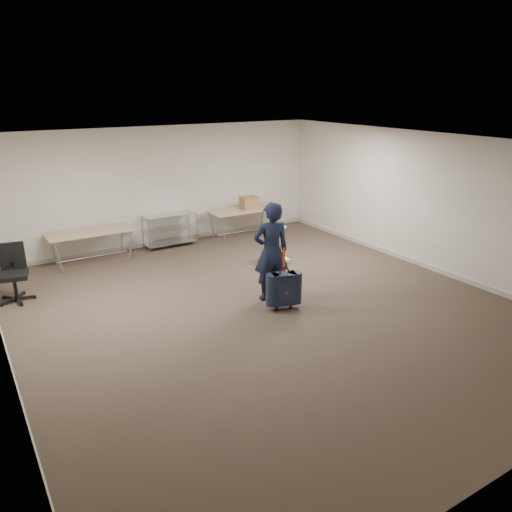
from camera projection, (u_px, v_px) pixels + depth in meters
ground at (265, 309)px, 8.61m from camera, size 9.00×9.00×0.00m
room_shell at (227, 281)px, 9.71m from camera, size 8.00×9.00×9.00m
folding_table_left at (90, 233)px, 10.62m from camera, size 1.80×0.75×0.73m
folding_table_right at (244, 211)px, 12.52m from camera, size 1.80×0.75×0.73m
wire_shelf at (170, 229)px, 11.85m from camera, size 1.22×0.47×0.80m
person at (271, 252)px, 8.76m from camera, size 0.73×0.57×1.79m
suitcase at (284, 289)px, 8.49m from camera, size 0.46×0.34×1.11m
office_chair at (15, 284)px, 8.89m from camera, size 0.62×0.62×1.03m
equipment_cart at (277, 253)px, 10.86m from camera, size 0.48×0.48×0.81m
cardboard_box at (249, 203)px, 12.49m from camera, size 0.41×0.31×0.31m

